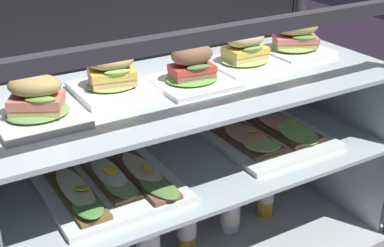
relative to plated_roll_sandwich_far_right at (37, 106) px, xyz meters
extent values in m
cylinder|color=#333338|center=(1.04, 0.29, -0.23)|extent=(0.04, 0.04, 0.83)
cube|color=#333338|center=(0.43, -0.22, 0.17)|extent=(1.22, 0.03, 0.03)
cube|color=black|center=(0.43, 0.31, -0.21)|extent=(1.18, 0.01, 0.80)
cube|color=silver|center=(1.01, 0.03, -0.45)|extent=(0.01, 0.48, 0.31)
cube|color=silver|center=(0.43, 0.03, -0.29)|extent=(1.20, 0.50, 0.01)
cube|color=silver|center=(1.01, 0.03, -0.17)|extent=(0.01, 0.48, 0.23)
cube|color=silver|center=(0.43, 0.03, -0.05)|extent=(1.20, 0.50, 0.01)
cube|color=white|center=(0.00, 0.00, -0.03)|extent=(0.19, 0.19, 0.02)
ellipsoid|color=#6B9A56|center=(0.00, 0.00, -0.02)|extent=(0.15, 0.12, 0.01)
cube|color=#D9B566|center=(0.00, 0.00, -0.01)|extent=(0.14, 0.12, 0.02)
cube|color=#CF7560|center=(0.00, 0.00, 0.01)|extent=(0.14, 0.13, 0.02)
ellipsoid|color=#71A942|center=(0.00, -0.03, 0.03)|extent=(0.07, 0.06, 0.01)
ellipsoid|color=tan|center=(0.00, 0.00, 0.05)|extent=(0.14, 0.13, 0.05)
cube|color=white|center=(0.22, 0.08, -0.03)|extent=(0.19, 0.19, 0.02)
ellipsoid|color=#91BC5A|center=(0.22, 0.08, -0.02)|extent=(0.14, 0.12, 0.01)
cube|color=#DDB971|center=(0.22, 0.08, -0.01)|extent=(0.13, 0.10, 0.02)
cube|color=#DEC24F|center=(0.22, 0.08, 0.01)|extent=(0.13, 0.11, 0.02)
ellipsoid|color=#8DD058|center=(0.22, 0.04, 0.03)|extent=(0.07, 0.04, 0.02)
ellipsoid|color=tan|center=(0.22, 0.08, 0.05)|extent=(0.13, 0.11, 0.04)
cube|color=white|center=(0.42, 0.02, -0.03)|extent=(0.20, 0.20, 0.01)
ellipsoid|color=#69B04B|center=(0.42, 0.02, -0.02)|extent=(0.15, 0.13, 0.01)
cube|color=#9B684A|center=(0.42, 0.02, -0.01)|extent=(0.12, 0.08, 0.02)
cube|color=#CB4234|center=(0.42, 0.02, 0.01)|extent=(0.12, 0.09, 0.02)
ellipsoid|color=#518B3E|center=(0.42, -0.01, 0.02)|extent=(0.07, 0.03, 0.01)
ellipsoid|color=brown|center=(0.42, 0.02, 0.04)|extent=(0.12, 0.09, 0.06)
cube|color=white|center=(0.64, 0.08, -0.03)|extent=(0.20, 0.20, 0.01)
ellipsoid|color=#A6C658|center=(0.64, 0.08, -0.02)|extent=(0.15, 0.13, 0.01)
cube|color=#DBC886|center=(0.64, 0.08, -0.01)|extent=(0.12, 0.08, 0.02)
cube|color=yellow|center=(0.64, 0.08, 0.01)|extent=(0.12, 0.09, 0.02)
ellipsoid|color=#719E54|center=(0.64, 0.04, 0.02)|extent=(0.07, 0.03, 0.02)
ellipsoid|color=tan|center=(0.64, 0.08, 0.04)|extent=(0.12, 0.08, 0.05)
cube|color=white|center=(0.85, 0.10, -0.03)|extent=(0.19, 0.19, 0.02)
ellipsoid|color=#8DAE60|center=(0.85, 0.10, -0.02)|extent=(0.16, 0.13, 0.02)
cube|color=#D3BA68|center=(0.85, 0.10, -0.01)|extent=(0.15, 0.14, 0.02)
cube|color=#DE7473|center=(0.85, 0.10, 0.01)|extent=(0.16, 0.14, 0.02)
ellipsoid|color=#5D923A|center=(0.85, 0.06, 0.02)|extent=(0.08, 0.06, 0.01)
ellipsoid|color=tan|center=(0.85, 0.10, 0.05)|extent=(0.16, 0.14, 0.06)
cube|color=white|center=(0.16, 0.03, -0.27)|extent=(0.34, 0.37, 0.02)
cube|color=brown|center=(0.07, 0.01, -0.26)|extent=(0.08, 0.29, 0.01)
ellipsoid|color=#58994C|center=(0.07, -0.08, -0.25)|extent=(0.09, 0.16, 0.04)
ellipsoid|color=#E7EFCB|center=(0.07, 0.01, -0.24)|extent=(0.07, 0.23, 0.02)
cylinder|color=yellow|center=(0.08, -0.02, -0.23)|extent=(0.05, 0.05, 0.02)
cube|color=brown|center=(0.17, 0.04, -0.26)|extent=(0.08, 0.26, 0.01)
ellipsoid|color=#8BB365|center=(0.17, -0.04, -0.25)|extent=(0.08, 0.14, 0.02)
ellipsoid|color=white|center=(0.17, 0.04, -0.25)|extent=(0.07, 0.21, 0.02)
cylinder|color=yellow|center=(0.17, 0.03, -0.23)|extent=(0.06, 0.06, 0.02)
cube|color=brown|center=(0.25, 0.00, -0.26)|extent=(0.08, 0.29, 0.01)
ellipsoid|color=olive|center=(0.25, -0.09, -0.25)|extent=(0.10, 0.16, 0.02)
ellipsoid|color=beige|center=(0.25, 0.00, -0.24)|extent=(0.07, 0.23, 0.02)
cylinder|color=yellow|center=(0.26, -0.02, -0.23)|extent=(0.05, 0.05, 0.03)
cube|color=white|center=(0.70, 0.04, -0.27)|extent=(0.34, 0.37, 0.02)
cube|color=brown|center=(0.63, 0.03, -0.26)|extent=(0.12, 0.24, 0.01)
ellipsoid|color=#A3CE6C|center=(0.63, -0.04, -0.25)|extent=(0.13, 0.14, 0.03)
ellipsoid|color=#ECA583|center=(0.63, 0.03, -0.25)|extent=(0.10, 0.19, 0.01)
cylinder|color=yellow|center=(0.64, 0.04, -0.24)|extent=(0.05, 0.05, 0.02)
cube|color=brown|center=(0.77, 0.04, -0.26)|extent=(0.12, 0.28, 0.02)
ellipsoid|color=#94CC5F|center=(0.77, -0.04, -0.25)|extent=(0.13, 0.16, 0.04)
ellipsoid|color=#DE9A7E|center=(0.77, 0.04, -0.24)|extent=(0.10, 0.22, 0.01)
cylinder|color=yellow|center=(0.77, 0.01, -0.23)|extent=(0.05, 0.05, 0.02)
cylinder|color=gold|center=(-0.03, 0.05, -0.41)|extent=(0.04, 0.04, 0.02)
cylinder|color=white|center=(0.12, 0.07, -0.43)|extent=(0.03, 0.03, 0.04)
cylinder|color=gold|center=(0.12, 0.07, -0.41)|extent=(0.03, 0.03, 0.01)
cylinder|color=silver|center=(0.28, 0.04, -0.53)|extent=(0.07, 0.07, 0.16)
cylinder|color=white|center=(0.28, 0.04, -0.52)|extent=(0.07, 0.07, 0.06)
cylinder|color=white|center=(0.28, 0.04, -0.43)|extent=(0.03, 0.03, 0.04)
cylinder|color=silver|center=(0.28, 0.04, -0.40)|extent=(0.04, 0.04, 0.01)
cylinder|color=gold|center=(0.43, 0.07, -0.51)|extent=(0.06, 0.06, 0.19)
cylinder|color=white|center=(0.43, 0.07, -0.53)|extent=(0.06, 0.06, 0.07)
cylinder|color=gold|center=(0.43, 0.07, -0.40)|extent=(0.03, 0.03, 0.03)
cylinder|color=silver|center=(0.43, 0.07, -0.38)|extent=(0.04, 0.04, 0.01)
cylinder|color=silver|center=(0.60, 0.07, -0.54)|extent=(0.07, 0.07, 0.14)
cylinder|color=#EAEBCD|center=(0.60, 0.07, -0.55)|extent=(0.07, 0.07, 0.05)
cylinder|color=white|center=(0.60, 0.07, -0.45)|extent=(0.03, 0.03, 0.04)
cylinder|color=gold|center=(0.60, 0.07, -0.42)|extent=(0.04, 0.04, 0.01)
cylinder|color=gold|center=(0.75, 0.08, -0.51)|extent=(0.06, 0.06, 0.19)
cylinder|color=silver|center=(0.75, 0.08, -0.52)|extent=(0.06, 0.06, 0.06)
cylinder|color=gold|center=(0.75, 0.08, -0.40)|extent=(0.03, 0.03, 0.04)
cylinder|color=#2669B2|center=(0.75, 0.08, -0.37)|extent=(0.03, 0.03, 0.02)
camera|label=1|loc=(-0.27, -1.13, 0.47)|focal=49.80mm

